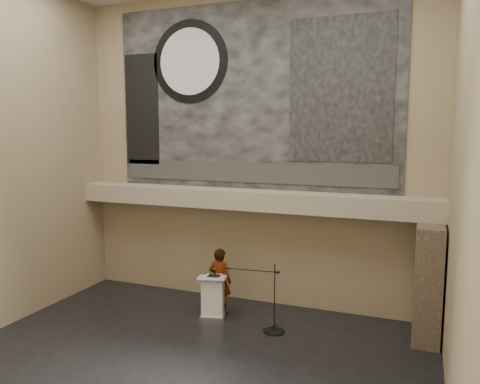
% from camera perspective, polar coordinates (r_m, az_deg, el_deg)
% --- Properties ---
extents(floor, '(10.00, 10.00, 0.00)m').
position_cam_1_polar(floor, '(10.35, -6.90, -20.12)').
color(floor, black).
rests_on(floor, ground).
extents(wall_back, '(10.00, 0.02, 8.50)m').
position_cam_1_polar(wall_back, '(12.84, 1.31, 5.09)').
color(wall_back, '#8E7E5A').
rests_on(wall_back, floor).
extents(wall_front, '(10.00, 0.02, 8.50)m').
position_cam_1_polar(wall_front, '(6.01, -25.95, 1.57)').
color(wall_front, '#8E7E5A').
rests_on(wall_front, floor).
extents(wall_right, '(0.02, 8.00, 8.50)m').
position_cam_1_polar(wall_right, '(8.09, 25.57, 2.92)').
color(wall_right, '#8E7E5A').
rests_on(wall_right, floor).
extents(soffit, '(10.00, 0.80, 0.50)m').
position_cam_1_polar(soffit, '(12.59, 0.66, -0.91)').
color(soffit, tan).
rests_on(soffit, wall_back).
extents(sprinkler_left, '(0.04, 0.04, 0.06)m').
position_cam_1_polar(sprinkler_left, '(13.23, -5.91, -1.76)').
color(sprinkler_left, '#B2893D').
rests_on(sprinkler_left, soffit).
extents(sprinkler_right, '(0.04, 0.04, 0.06)m').
position_cam_1_polar(sprinkler_right, '(12.05, 9.06, -2.73)').
color(sprinkler_right, '#B2893D').
rests_on(sprinkler_right, soffit).
extents(banner, '(8.00, 0.05, 5.00)m').
position_cam_1_polar(banner, '(12.83, 1.28, 11.56)').
color(banner, black).
rests_on(banner, wall_back).
extents(banner_text_strip, '(7.76, 0.02, 0.55)m').
position_cam_1_polar(banner_text_strip, '(12.81, 1.19, 2.39)').
color(banner_text_strip, '#2C2C2C').
rests_on(banner_text_strip, banner).
extents(banner_clock_rim, '(2.30, 0.02, 2.30)m').
position_cam_1_polar(banner_clock_rim, '(13.63, -6.16, 15.52)').
color(banner_clock_rim, black).
rests_on(banner_clock_rim, banner).
extents(banner_clock_face, '(1.84, 0.02, 1.84)m').
position_cam_1_polar(banner_clock_face, '(13.61, -6.20, 15.53)').
color(banner_clock_face, silver).
rests_on(banner_clock_face, banner).
extents(banner_building_print, '(2.60, 0.02, 3.60)m').
position_cam_1_polar(banner_building_print, '(12.19, 12.12, 12.09)').
color(banner_building_print, black).
rests_on(banner_building_print, banner).
extents(banner_brick_print, '(1.10, 0.02, 3.20)m').
position_cam_1_polar(banner_brick_print, '(14.31, -11.86, 9.79)').
color(banner_brick_print, black).
rests_on(banner_brick_print, banner).
extents(stone_pier, '(0.60, 1.40, 2.70)m').
position_cam_1_polar(stone_pier, '(11.72, 21.95, -10.14)').
color(stone_pier, '#423529').
rests_on(stone_pier, floor).
extents(lectern, '(0.81, 0.66, 1.13)m').
position_cam_1_polar(lectern, '(12.32, -3.34, -12.64)').
color(lectern, silver).
rests_on(lectern, floor).
extents(binder, '(0.28, 0.23, 0.04)m').
position_cam_1_polar(binder, '(12.09, -3.24, -10.20)').
color(binder, black).
rests_on(binder, lectern).
extents(papers, '(0.22, 0.30, 0.00)m').
position_cam_1_polar(papers, '(12.18, -3.82, -10.14)').
color(papers, white).
rests_on(papers, lectern).
extents(speaker_person, '(0.67, 0.48, 1.75)m').
position_cam_1_polar(speaker_person, '(12.49, -2.44, -10.77)').
color(speaker_person, silver).
rests_on(speaker_person, floor).
extents(mic_stand, '(1.47, 0.52, 1.69)m').
position_cam_1_polar(mic_stand, '(11.64, 3.98, -15.48)').
color(mic_stand, black).
rests_on(mic_stand, floor).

